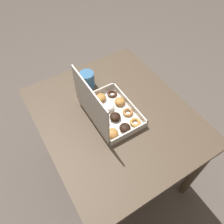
# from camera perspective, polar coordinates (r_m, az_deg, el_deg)

# --- Properties ---
(ground_plane) EXTENTS (8.00, 8.00, 0.00)m
(ground_plane) POSITION_cam_1_polar(r_m,az_deg,el_deg) (1.84, 0.51, -14.32)
(ground_plane) COLOR #564C44
(dining_table) EXTENTS (0.94, 0.80, 0.72)m
(dining_table) POSITION_cam_1_polar(r_m,az_deg,el_deg) (1.31, 0.70, -3.70)
(dining_table) COLOR #4C3D2D
(dining_table) RESTS_ON ground_plane
(donut_box) EXTENTS (0.34, 0.24, 0.28)m
(donut_box) POSITION_cam_1_polar(r_m,az_deg,el_deg) (1.16, -1.27, 0.28)
(donut_box) COLOR silver
(donut_box) RESTS_ON dining_table
(coffee_mug) EXTENTS (0.09, 0.09, 0.10)m
(coffee_mug) POSITION_cam_1_polar(r_m,az_deg,el_deg) (1.33, -6.50, 8.46)
(coffee_mug) COLOR teal
(coffee_mug) RESTS_ON dining_table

